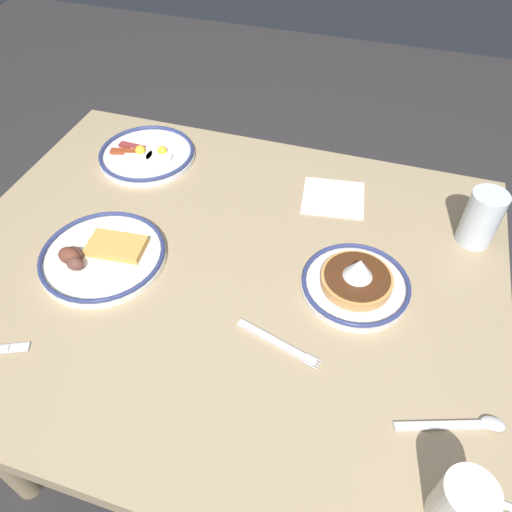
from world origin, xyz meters
TOP-DOWN VIEW (x-y plane):
  - ground_plane at (0.00, 0.00)m, footprint 6.00×6.00m
  - dining_table at (0.00, 0.00)m, footprint 1.20×0.99m
  - plate_near_main at (0.33, -0.32)m, footprint 0.26×0.26m
  - plate_center_pancakes at (0.25, 0.06)m, footprint 0.27×0.27m
  - plate_far_companion at (-0.29, -0.03)m, footprint 0.23×0.23m
  - coffee_mug at (-0.50, 0.36)m, footprint 0.11×0.08m
  - drinking_glass at (-0.52, -0.25)m, footprint 0.08×0.08m
  - paper_napkin at (-0.19, -0.30)m, footprint 0.17×0.16m
  - fork_near at (-0.18, 0.15)m, footprint 0.18×0.07m
  - tea_spoon at (-0.52, 0.21)m, footprint 0.18×0.07m

SIDE VIEW (x-z plane):
  - ground_plane at x=0.00m, z-range 0.00..0.00m
  - dining_table at x=0.00m, z-range 0.27..0.99m
  - paper_napkin at x=-0.19m, z-range 0.73..0.73m
  - fork_near at x=-0.18m, z-range 0.73..0.73m
  - tea_spoon at x=-0.52m, z-range 0.72..0.73m
  - plate_near_main at x=0.33m, z-range 0.72..0.76m
  - plate_center_pancakes at x=0.25m, z-range 0.71..0.76m
  - plate_far_companion at x=-0.29m, z-range 0.70..0.79m
  - coffee_mug at x=-0.50m, z-range 0.73..0.83m
  - drinking_glass at x=-0.52m, z-range 0.72..0.85m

